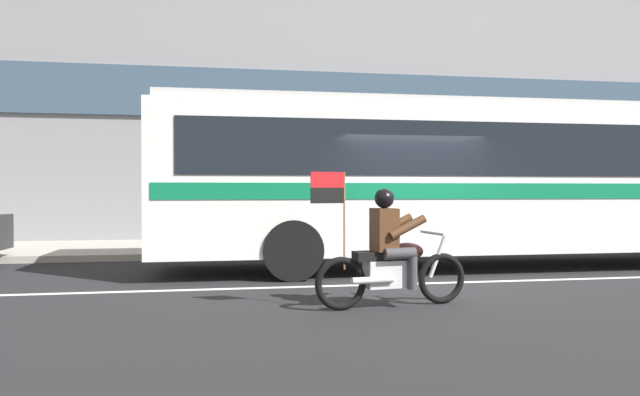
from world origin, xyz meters
TOP-DOWN VIEW (x-y plane):
  - ground_plane at (0.00, 0.00)m, footprint 60.00×60.00m
  - sidewalk_curb at (0.00, 5.10)m, footprint 28.00×3.80m
  - lane_center_stripe at (0.00, -0.60)m, footprint 26.60×0.14m
  - office_building_facade at (0.00, 7.39)m, footprint 28.00×0.89m
  - transit_bus at (1.87, 1.19)m, footprint 12.95×2.64m
  - motorcycle_with_rider at (-1.11, -2.32)m, footprint 2.18×0.68m
  - fire_hydrant at (-2.86, 3.90)m, footprint 0.22×0.30m

SIDE VIEW (x-z plane):
  - ground_plane at x=0.00m, z-range 0.00..0.00m
  - lane_center_stripe at x=0.00m, z-range 0.00..0.01m
  - sidewalk_curb at x=0.00m, z-range 0.00..0.15m
  - fire_hydrant at x=-2.86m, z-range 0.14..0.89m
  - motorcycle_with_rider at x=-1.11m, z-range -0.22..1.55m
  - transit_bus at x=1.87m, z-range 0.27..3.49m
  - office_building_facade at x=0.00m, z-range 0.01..12.45m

